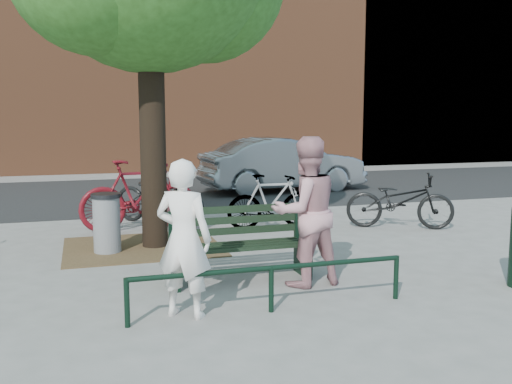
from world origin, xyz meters
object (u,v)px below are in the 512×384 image
object	(u,v)px
person_right	(306,212)
litter_bin	(107,223)
bicycle_c	(159,196)
parked_car	(283,165)
person_left	(184,239)
park_bench	(239,242)

from	to	relation	value
person_right	litter_bin	world-z (taller)	person_right
person_right	bicycle_c	bearing A→B (deg)	-82.35
person_right	parked_car	xyz separation A→B (m)	(2.64, 8.17, -0.18)
person_right	parked_car	bearing A→B (deg)	-115.33
person_left	bicycle_c	size ratio (longest dim) A/B	0.80
person_right	bicycle_c	world-z (taller)	person_right
park_bench	parked_car	distance (m)	8.41
litter_bin	parked_car	size ratio (longest dim) A/B	0.21
person_right	litter_bin	size ratio (longest dim) A/B	2.01
parked_car	litter_bin	bearing A→B (deg)	134.19
park_bench	litter_bin	size ratio (longest dim) A/B	1.91
person_right	litter_bin	distance (m)	3.32
litter_bin	bicycle_c	distance (m)	2.32
park_bench	bicycle_c	bearing A→B (deg)	96.92
person_right	litter_bin	xyz separation A→B (m)	(-2.26, 2.38, -0.45)
parked_car	person_right	bearing A→B (deg)	156.53
person_left	parked_car	xyz separation A→B (m)	(4.25, 8.84, -0.09)
bicycle_c	parked_car	world-z (taller)	parked_car
parked_car	park_bench	bearing A→B (deg)	150.91
park_bench	person_right	world-z (taller)	person_right
bicycle_c	park_bench	bearing A→B (deg)	-128.70
person_right	person_left	bearing A→B (deg)	14.95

